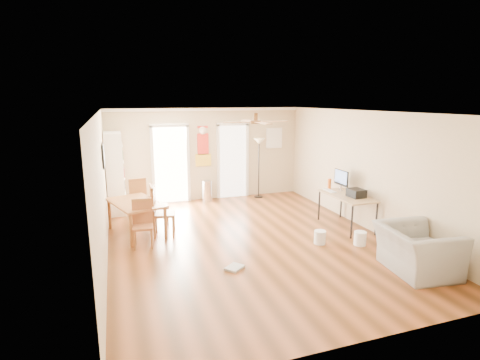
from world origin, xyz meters
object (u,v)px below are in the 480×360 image
object	(u,v)px
trash_can	(207,191)
computer_desk	(346,211)
bookshelf	(115,173)
torchiere_lamp	(259,168)
dining_chair_far	(137,197)
dining_table	(136,218)
wastebasket_a	(320,237)
wastebasket_b	(360,238)
armchair	(417,250)
printer	(356,193)
dining_chair_near	(143,224)
dining_chair_right_a	(159,204)
dining_chair_right_b	(164,211)

from	to	relation	value
trash_can	computer_desk	bearing A→B (deg)	-51.95
bookshelf	torchiere_lamp	size ratio (longest dim) A/B	1.17
dining_chair_far	torchiere_lamp	xyz separation A→B (m)	(3.51, 0.79, 0.38)
dining_table	wastebasket_a	size ratio (longest dim) A/B	5.27
trash_can	bookshelf	bearing A→B (deg)	-173.47
trash_can	wastebasket_b	world-z (taller)	trash_can
wastebasket_b	armchair	xyz separation A→B (m)	(0.15, -1.29, 0.25)
wastebasket_b	trash_can	bearing A→B (deg)	116.84
torchiere_lamp	armchair	world-z (taller)	torchiere_lamp
printer	trash_can	bearing A→B (deg)	125.04
dining_chair_near	dining_chair_far	xyz separation A→B (m)	(0.01, 2.00, 0.03)
wastebasket_a	torchiere_lamp	bearing A→B (deg)	87.51
dining_chair_right_a	trash_can	distance (m)	2.17
dining_chair_near	torchiere_lamp	bearing A→B (deg)	44.25
dining_chair_near	trash_can	bearing A→B (deg)	61.17
bookshelf	trash_can	bearing A→B (deg)	19.91
dining_chair_right_a	bookshelf	bearing A→B (deg)	36.85
computer_desk	printer	size ratio (longest dim) A/B	3.95
computer_desk	wastebasket_b	size ratio (longest dim) A/B	5.02
dining_chair_right_a	trash_can	world-z (taller)	dining_chair_right_a
dining_chair_right_b	dining_chair_near	xyz separation A→B (m)	(-0.48, -0.50, -0.07)
trash_can	torchiere_lamp	bearing A→B (deg)	-2.53
computer_desk	printer	world-z (taller)	printer
dining_chair_near	computer_desk	size ratio (longest dim) A/B	0.67
bookshelf	dining_table	size ratio (longest dim) A/B	1.44
dining_table	dining_chair_far	world-z (taller)	dining_chair_far
dining_table	wastebasket_a	distance (m)	3.87
dining_chair_right_a	computer_desk	size ratio (longest dim) A/B	0.67
dining_table	dining_chair_near	world-z (taller)	dining_chair_near
dining_chair_far	dining_chair_right_a	bearing A→B (deg)	114.30
torchiere_lamp	wastebasket_b	size ratio (longest dim) A/B	6.34
dining_table	dining_chair_right_a	distance (m)	0.75
dining_chair_near	dining_chair_right_b	bearing A→B (deg)	52.26
torchiere_lamp	computer_desk	xyz separation A→B (m)	(0.91, -3.07, -0.50)
bookshelf	dining_chair_near	distance (m)	2.68
computer_desk	wastebasket_a	bearing A→B (deg)	-146.85
bookshelf	trash_can	size ratio (longest dim) A/B	3.40
wastebasket_b	dining_chair_right_b	bearing A→B (deg)	153.58
dining_chair_far	armchair	distance (m)	6.22
wastebasket_a	armchair	xyz separation A→B (m)	(0.87, -1.61, 0.25)
computer_desk	wastebasket_b	bearing A→B (deg)	-109.15
dining_chair_near	dining_chair_far	world-z (taller)	dining_chair_far
torchiere_lamp	printer	size ratio (longest dim) A/B	4.98
dining_chair_right_a	printer	size ratio (longest dim) A/B	2.66
dining_table	wastebasket_b	xyz separation A→B (m)	(4.15, -2.09, -0.22)
dining_chair_far	trash_can	world-z (taller)	dining_chair_far
trash_can	printer	bearing A→B (deg)	-52.55
dining_chair_right_a	dining_chair_near	bearing A→B (deg)	160.88
bookshelf	dining_chair_far	size ratio (longest dim) A/B	2.05
computer_desk	trash_can	bearing A→B (deg)	128.05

